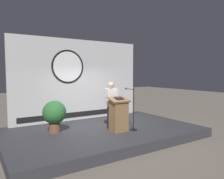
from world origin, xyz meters
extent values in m
plane|color=#6B6056|center=(0.00, 0.00, 0.00)|extent=(40.00, 40.00, 0.00)
cube|color=#333338|center=(0.00, 0.00, 0.15)|extent=(6.40, 4.00, 0.30)
cube|color=silver|center=(0.00, 1.85, 1.92)|extent=(5.45, 0.10, 3.24)
cylinder|color=black|center=(-0.51, 1.80, 2.45)|extent=(1.32, 0.02, 1.32)
cylinder|color=white|center=(-0.51, 1.79, 2.45)|extent=(1.18, 0.02, 1.18)
cube|color=black|center=(0.00, 1.79, 0.52)|extent=(4.90, 0.02, 0.20)
cube|color=olive|center=(0.27, -0.58, 0.81)|extent=(0.52, 0.40, 1.02)
cube|color=olive|center=(0.27, -0.58, 1.35)|extent=(0.64, 0.50, 0.18)
cube|color=black|center=(0.27, -0.60, 1.39)|extent=(0.28, 0.20, 0.08)
cylinder|color=black|center=(0.28, -0.10, 0.69)|extent=(0.26, 0.26, 0.79)
cube|color=white|center=(0.28, -0.10, 1.38)|extent=(0.40, 0.24, 0.59)
sphere|color=tan|center=(0.28, -0.10, 1.79)|extent=(0.22, 0.22, 0.22)
cylinder|color=black|center=(0.77, -0.73, 0.31)|extent=(0.24, 0.24, 0.02)
cylinder|color=black|center=(0.77, -0.73, 1.01)|extent=(0.03, 0.03, 1.41)
cylinder|color=black|center=(0.77, -0.51, 1.66)|extent=(0.02, 0.44, 0.02)
sphere|color=#262626|center=(0.77, -0.29, 1.66)|extent=(0.07, 0.07, 0.07)
cylinder|color=brown|center=(-1.54, 0.41, 0.45)|extent=(0.36, 0.36, 0.30)
sphere|color=#2D6B33|center=(-1.54, 0.41, 0.95)|extent=(0.75, 0.75, 0.75)
camera|label=1|loc=(-3.74, -6.41, 2.21)|focal=35.26mm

